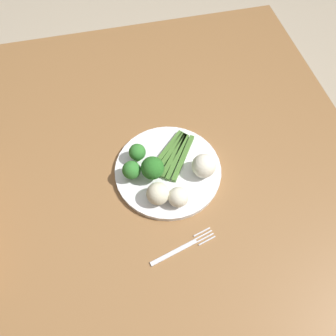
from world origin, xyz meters
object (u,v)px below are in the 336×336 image
(fork, at_px, (184,247))
(broccoli_outer_edge, at_px, (152,168))
(broccoli_near_center, at_px, (137,152))
(cauliflower_front_left, at_px, (204,166))
(cauliflower_mid, at_px, (158,194))
(plate, at_px, (168,170))
(cauliflower_back_right, at_px, (178,197))
(asparagus_bundle, at_px, (174,155))
(dining_table, at_px, (180,193))
(broccoli_front, at_px, (132,170))

(fork, bearing_deg, broccoli_outer_edge, 84.60)
(broccoli_near_center, height_order, fork, broccoli_near_center)
(broccoli_near_center, distance_m, cauliflower_front_left, 0.17)
(broccoli_near_center, xyz_separation_m, cauliflower_mid, (0.13, 0.03, -0.00))
(fork, bearing_deg, plate, 72.39)
(cauliflower_back_right, bearing_deg, broccoli_outer_edge, -151.50)
(plate, relative_size, cauliflower_front_left, 4.51)
(plate, bearing_deg, cauliflower_mid, -28.99)
(broccoli_outer_edge, height_order, cauliflower_back_right, broccoli_outer_edge)
(fork, bearing_deg, asparagus_bundle, 66.74)
(plate, relative_size, broccoli_near_center, 5.16)
(asparagus_bundle, height_order, cauliflower_front_left, cauliflower_front_left)
(broccoli_outer_edge, distance_m, cauliflower_mid, 0.07)
(broccoli_near_center, xyz_separation_m, fork, (0.26, 0.06, -0.04))
(asparagus_bundle, bearing_deg, plate, 2.37)
(plate, bearing_deg, broccoli_near_center, -124.81)
(broccoli_outer_edge, distance_m, cauliflower_front_left, 0.13)
(fork, bearing_deg, cauliflower_back_right, 68.24)
(dining_table, bearing_deg, cauliflower_mid, -52.63)
(broccoli_front, bearing_deg, cauliflower_front_left, 81.28)
(broccoli_front, relative_size, broccoli_outer_edge, 0.80)
(asparagus_bundle, distance_m, broccoli_outer_edge, 0.09)
(asparagus_bundle, bearing_deg, broccoli_front, -34.28)
(dining_table, bearing_deg, cauliflower_back_right, -21.04)
(fork, bearing_deg, cauliflower_front_left, 46.86)
(broccoli_front, xyz_separation_m, cauliflower_mid, (0.08, 0.05, -0.00))
(plate, distance_m, cauliflower_front_left, 0.10)
(asparagus_bundle, relative_size, broccoli_near_center, 2.81)
(dining_table, xyz_separation_m, plate, (-0.02, -0.03, 0.11))
(cauliflower_mid, xyz_separation_m, fork, (0.13, 0.03, -0.04))
(dining_table, bearing_deg, plate, -121.48)
(plate, relative_size, asparagus_bundle, 1.83)
(plate, relative_size, fork, 1.70)
(broccoli_outer_edge, relative_size, cauliflower_mid, 1.26)
(cauliflower_front_left, bearing_deg, dining_table, -99.78)
(plate, distance_m, broccoli_front, 0.10)
(asparagus_bundle, xyz_separation_m, fork, (0.24, -0.04, -0.02))
(broccoli_outer_edge, distance_m, fork, 0.20)
(asparagus_bundle, height_order, broccoli_front, broccoli_front)
(plate, xyz_separation_m, cauliflower_front_left, (0.03, 0.09, 0.04))
(asparagus_bundle, distance_m, fork, 0.25)
(broccoli_near_center, height_order, broccoli_outer_edge, broccoli_outer_edge)
(asparagus_bundle, xyz_separation_m, cauliflower_back_right, (0.13, -0.02, 0.02))
(broccoli_near_center, relative_size, fork, 0.33)
(asparagus_bundle, relative_size, fork, 0.93)
(asparagus_bundle, distance_m, broccoli_near_center, 0.10)
(cauliflower_front_left, bearing_deg, broccoli_outer_edge, -97.34)
(broccoli_near_center, distance_m, cauliflower_back_right, 0.16)
(dining_table, xyz_separation_m, cauliflower_front_left, (0.01, 0.05, 0.15))
(dining_table, relative_size, broccoli_front, 22.59)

